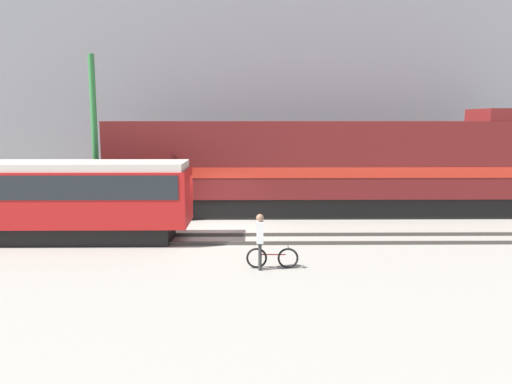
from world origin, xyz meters
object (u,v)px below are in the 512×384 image
freight_locomotive (326,166)px  streetcar (39,196)px  bicycle (272,258)px  person (260,236)px  utility_pole_center (95,142)px

freight_locomotive → streetcar: freight_locomotive is taller
bicycle → person: bearing=-160.9°
freight_locomotive → bicycle: 9.87m
freight_locomotive → streetcar: size_ratio=1.80×
freight_locomotive → streetcar: (-12.02, -5.40, -0.66)m
person → utility_pole_center: (-7.11, 6.58, 2.66)m
freight_locomotive → person: 9.99m
freight_locomotive → person: size_ratio=11.69×
streetcar → utility_pole_center: utility_pole_center is taller
bicycle → utility_pole_center: utility_pole_center is taller
bicycle → person: size_ratio=0.93×
bicycle → utility_pole_center: 10.47m
freight_locomotive → person: (-3.46, -9.28, -1.35)m
person → utility_pole_center: 10.04m
utility_pole_center → person: bearing=-42.8°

